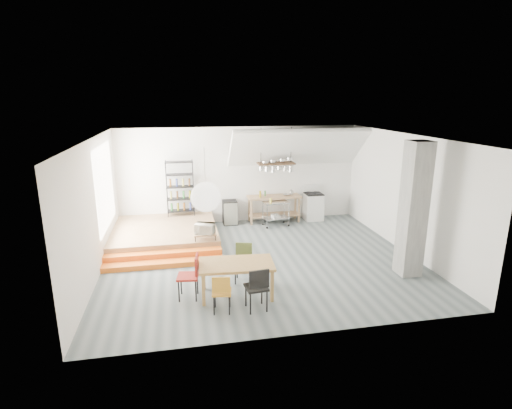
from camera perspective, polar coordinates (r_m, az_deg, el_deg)
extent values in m
plane|color=#525D5F|center=(10.60, 0.74, -7.86)|extent=(8.00, 8.00, 0.00)
cube|color=silver|center=(13.44, -2.29, 4.23)|extent=(8.00, 0.04, 3.20)
cube|color=silver|center=(10.08, -22.09, -0.59)|extent=(0.04, 7.00, 3.20)
cube|color=silver|center=(11.56, 20.57, 1.47)|extent=(0.04, 7.00, 3.20)
cube|color=white|center=(9.80, 0.80, 9.64)|extent=(8.00, 7.00, 0.02)
cube|color=white|center=(13.11, 5.95, 8.09)|extent=(4.40, 1.44, 1.32)
cube|color=white|center=(11.46, -20.75, 2.37)|extent=(0.02, 2.50, 2.20)
cube|color=olive|center=(12.21, -12.82, -4.08)|extent=(3.00, 3.00, 0.40)
cube|color=orange|center=(10.44, -13.02, -8.24)|extent=(3.00, 0.35, 0.13)
cube|color=orange|center=(10.73, -12.99, -7.19)|extent=(3.00, 0.35, 0.27)
cube|color=slate|center=(9.97, 21.56, -0.71)|extent=(0.50, 0.50, 3.20)
cube|color=olive|center=(13.47, 2.60, 1.11)|extent=(1.80, 0.60, 0.06)
cube|color=olive|center=(13.64, 2.57, -1.45)|extent=(1.70, 0.55, 0.04)
cube|color=olive|center=(14.00, 5.63, -0.31)|extent=(0.06, 0.06, 0.86)
cube|color=olive|center=(13.63, -0.99, -0.66)|extent=(0.06, 0.06, 0.86)
cube|color=olive|center=(13.60, 6.15, -0.79)|extent=(0.06, 0.06, 0.86)
cube|color=olive|center=(13.22, -0.66, -1.17)|extent=(0.06, 0.06, 0.86)
cube|color=white|center=(13.97, 8.17, -0.34)|extent=(0.60, 0.60, 0.90)
cube|color=black|center=(13.85, 8.24, 1.53)|extent=(0.58, 0.58, 0.03)
cube|color=white|center=(14.08, 7.89, 2.31)|extent=(0.60, 0.05, 0.25)
cylinder|color=black|center=(14.02, 8.60, 1.79)|extent=(0.18, 0.18, 0.02)
cylinder|color=black|center=(13.93, 7.51, 1.74)|extent=(0.18, 0.18, 0.02)
cylinder|color=black|center=(13.76, 8.98, 1.52)|extent=(0.18, 0.18, 0.02)
cylinder|color=black|center=(13.67, 7.88, 1.48)|extent=(0.18, 0.18, 0.02)
cube|color=#3B2417|center=(13.05, 2.87, 5.90)|extent=(1.20, 0.50, 0.05)
cylinder|color=black|center=(12.86, 0.71, 8.37)|extent=(0.02, 0.02, 1.15)
cylinder|color=black|center=(13.09, 5.05, 8.43)|extent=(0.02, 0.02, 1.15)
cylinder|color=silver|center=(12.91, 0.75, 5.19)|extent=(0.16, 0.16, 0.12)
cylinder|color=silver|center=(12.96, 1.62, 5.13)|extent=(0.20, 0.20, 0.16)
cylinder|color=silver|center=(13.00, 2.48, 5.07)|extent=(0.16, 0.16, 0.20)
cylinder|color=silver|center=(13.04, 3.34, 5.27)|extent=(0.20, 0.20, 0.12)
cylinder|color=silver|center=(13.10, 4.19, 5.20)|extent=(0.16, 0.16, 0.16)
cylinder|color=silver|center=(13.16, 5.03, 5.14)|extent=(0.20, 0.20, 0.20)
cylinder|color=black|center=(13.24, -8.98, 2.56)|extent=(0.02, 0.02, 1.80)
cylinder|color=black|center=(13.24, -12.61, 2.38)|extent=(0.02, 0.02, 1.80)
cylinder|color=black|center=(12.89, -8.91, 2.22)|extent=(0.02, 0.02, 1.80)
cylinder|color=black|center=(12.89, -12.64, 2.04)|extent=(0.02, 0.02, 1.80)
cube|color=black|center=(13.24, -10.63, -0.86)|extent=(0.88, 0.38, 0.02)
cube|color=black|center=(13.14, -10.71, 0.82)|extent=(0.88, 0.38, 0.02)
cube|color=black|center=(13.05, -10.79, 2.52)|extent=(0.88, 0.38, 0.02)
cube|color=black|center=(12.97, -10.88, 4.24)|extent=(0.88, 0.38, 0.02)
cube|color=black|center=(12.90, -10.97, 5.99)|extent=(0.88, 0.38, 0.03)
cylinder|color=#348338|center=(13.20, -10.66, -0.28)|extent=(0.07, 0.07, 0.24)
cylinder|color=olive|center=(13.11, -10.74, 1.41)|extent=(0.07, 0.07, 0.24)
cylinder|color=brown|center=(13.02, -10.83, 3.12)|extent=(0.07, 0.07, 0.24)
cube|color=olive|center=(10.92, -7.29, -4.18)|extent=(0.60, 0.40, 0.03)
cylinder|color=black|center=(11.13, -5.95, -4.22)|extent=(0.02, 0.02, 0.13)
cylinder|color=black|center=(11.10, -8.73, -4.37)|extent=(0.02, 0.02, 0.13)
cylinder|color=black|center=(10.81, -5.78, -4.81)|extent=(0.02, 0.02, 0.13)
cylinder|color=black|center=(10.78, -8.65, -4.96)|extent=(0.02, 0.02, 0.13)
sphere|color=white|center=(8.04, -7.20, 1.07)|extent=(0.60, 0.60, 0.60)
cube|color=olive|center=(8.54, -2.80, -8.52)|extent=(1.63, 0.99, 0.06)
cube|color=olive|center=(9.10, 1.55, -9.52)|extent=(0.07, 0.07, 0.69)
cube|color=olive|center=(9.02, -7.49, -9.90)|extent=(0.07, 0.07, 0.69)
cube|color=olive|center=(8.44, 2.31, -11.61)|extent=(0.07, 0.07, 0.69)
cube|color=olive|center=(8.35, -7.51, -12.05)|extent=(0.07, 0.07, 0.69)
cube|color=#B2771E|center=(8.08, -4.91, -12.33)|extent=(0.43, 0.43, 0.04)
cube|color=#B2771E|center=(7.82, -5.01, -11.38)|extent=(0.36, 0.09, 0.33)
cylinder|color=black|center=(8.06, -6.02, -14.17)|extent=(0.03, 0.03, 0.41)
cylinder|color=black|center=(8.04, -3.83, -14.18)|extent=(0.03, 0.03, 0.41)
cylinder|color=black|center=(8.32, -5.88, -13.17)|extent=(0.03, 0.03, 0.41)
cylinder|color=black|center=(8.30, -3.76, -13.17)|extent=(0.03, 0.03, 0.41)
cube|color=black|center=(8.10, 0.04, -11.75)|extent=(0.46, 0.46, 0.04)
cube|color=black|center=(7.82, 0.45, -10.62)|extent=(0.41, 0.08, 0.37)
cylinder|color=black|center=(8.02, -0.79, -13.98)|extent=(0.03, 0.03, 0.47)
cylinder|color=black|center=(8.11, 1.58, -13.64)|extent=(0.03, 0.03, 0.47)
cylinder|color=black|center=(8.31, -1.46, -12.89)|extent=(0.03, 0.03, 0.47)
cylinder|color=black|center=(8.40, 0.83, -12.58)|extent=(0.03, 0.03, 0.47)
cube|color=#55642F|center=(9.24, -1.85, -8.37)|extent=(0.50, 0.50, 0.04)
cube|color=#55642F|center=(9.31, -1.74, -6.49)|extent=(0.38, 0.14, 0.35)
cylinder|color=black|center=(9.47, -0.74, -9.30)|extent=(0.03, 0.03, 0.45)
cylinder|color=black|center=(9.50, -2.71, -9.23)|extent=(0.03, 0.03, 0.45)
cylinder|color=black|center=(9.17, -0.93, -10.14)|extent=(0.03, 0.03, 0.45)
cylinder|color=black|center=(9.21, -2.97, -10.06)|extent=(0.03, 0.03, 0.45)
cube|color=#A41F17|center=(8.63, -9.71, -10.10)|extent=(0.50, 0.50, 0.04)
cube|color=#A41F17|center=(8.49, -8.46, -8.43)|extent=(0.10, 0.42, 0.38)
cylinder|color=black|center=(8.56, -8.58, -12.13)|extent=(0.03, 0.03, 0.48)
cylinder|color=black|center=(8.87, -8.36, -11.09)|extent=(0.03, 0.03, 0.48)
cylinder|color=black|center=(8.61, -10.95, -12.10)|extent=(0.03, 0.03, 0.48)
cylinder|color=black|center=(8.92, -10.65, -11.07)|extent=(0.03, 0.03, 0.48)
cube|color=silver|center=(13.06, 2.87, 0.30)|extent=(0.88, 0.57, 0.04)
cube|color=silver|center=(13.20, 2.84, -1.92)|extent=(0.88, 0.57, 0.03)
cylinder|color=silver|center=(13.48, 4.04, -0.97)|extent=(0.03, 0.03, 0.78)
sphere|color=black|center=(13.59, 4.01, -2.48)|extent=(0.07, 0.07, 0.07)
cylinder|color=silver|center=(13.21, 0.98, -1.27)|extent=(0.03, 0.03, 0.78)
sphere|color=black|center=(13.32, 0.97, -2.81)|extent=(0.07, 0.07, 0.07)
cylinder|color=silver|center=(13.13, 4.72, -1.42)|extent=(0.03, 0.03, 0.78)
sphere|color=black|center=(13.24, 4.69, -2.97)|extent=(0.07, 0.07, 0.07)
cylinder|color=silver|center=(12.85, 1.59, -1.75)|extent=(0.03, 0.03, 0.78)
sphere|color=black|center=(12.96, 1.58, -3.32)|extent=(0.07, 0.07, 0.07)
cube|color=black|center=(13.38, -3.74, -1.12)|extent=(0.47, 0.47, 0.80)
imported|color=beige|center=(10.87, -7.32, -3.41)|extent=(0.59, 0.50, 0.28)
imported|color=silver|center=(13.51, 4.32, 1.38)|extent=(0.28, 0.28, 0.05)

